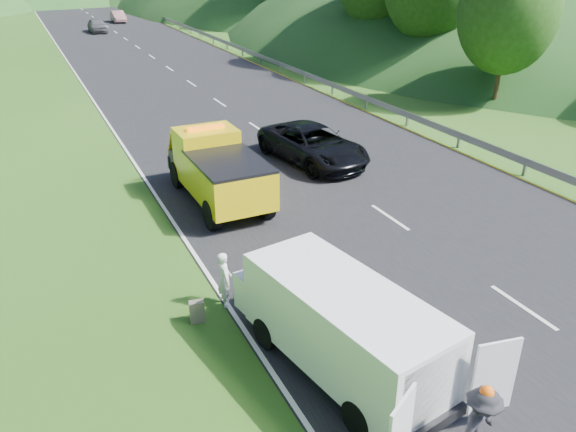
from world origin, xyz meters
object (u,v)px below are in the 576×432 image
woman (226,304)px  child (316,356)px  suitcase (197,312)px  white_van (339,323)px  passing_suv (313,162)px  tow_truck (217,169)px

woman → child: size_ratio=1.65×
child → suitcase: 3.20m
white_van → suitcase: (-2.29, 2.99, -0.92)m
child → passing_suv: passing_suv is taller
white_van → woman: (-1.40, 3.39, -1.21)m
child → suitcase: suitcase is taller
woman → child: woman is taller
suitcase → passing_suv: 12.16m
tow_truck → child: tow_truck is taller
white_van → passing_suv: white_van is taller
tow_truck → woman: tow_truck is taller
tow_truck → white_van: bearing=-94.5°
woman → suitcase: size_ratio=2.56×
suitcase → passing_suv: (8.02, 9.13, -0.30)m
suitcase → passing_suv: bearing=48.7°
child → tow_truck: bearing=137.1°
white_van → woman: white_van is taller
tow_truck → woman: bearing=-108.2°
woman → child: bearing=-148.4°
tow_truck → woman: size_ratio=3.97×
white_van → child: (-0.25, 0.54, -1.21)m
white_van → child: 1.35m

